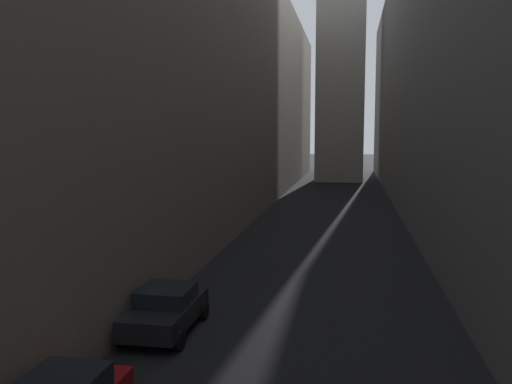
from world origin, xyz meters
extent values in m
plane|color=black|center=(0.00, 48.00, 0.00)|extent=(264.00, 264.00, 0.00)
cube|color=#756B5B|center=(-12.95, 50.00, 10.79)|extent=(14.90, 108.00, 21.57)
cube|color=gray|center=(0.00, 84.44, 23.69)|extent=(6.46, 6.46, 47.37)
cube|color=black|center=(-4.40, 25.03, 0.66)|extent=(1.85, 4.11, 0.68)
cube|color=black|center=(-4.40, 25.10, 1.25)|extent=(1.70, 1.90, 0.52)
cylinder|color=black|center=(-5.32, 26.42, 0.32)|extent=(0.22, 0.64, 0.64)
cylinder|color=black|center=(-3.48, 26.42, 0.32)|extent=(0.22, 0.64, 0.64)
cylinder|color=black|center=(-5.32, 23.63, 0.32)|extent=(0.22, 0.64, 0.64)
cylinder|color=black|center=(-3.48, 23.63, 0.32)|extent=(0.22, 0.64, 0.64)
camera|label=1|loc=(1.57, 8.40, 6.60)|focal=37.92mm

